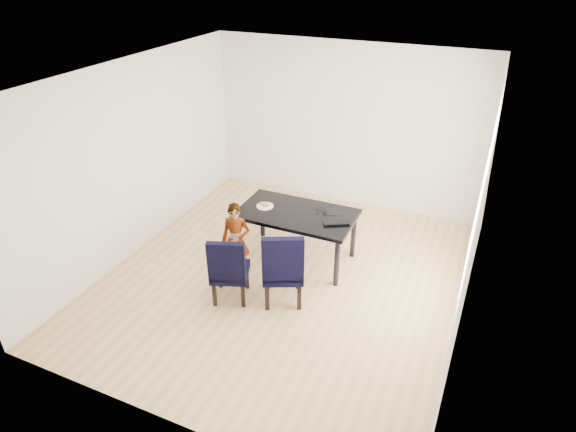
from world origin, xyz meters
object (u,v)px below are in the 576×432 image
at_px(dining_table, 297,236).
at_px(chair_left, 230,267).
at_px(plate, 265,206).
at_px(child, 236,240).
at_px(chair_right, 283,265).
at_px(laptop, 336,221).

distance_m(dining_table, chair_left, 1.22).
relative_size(dining_table, plate, 6.79).
bearing_deg(chair_left, child, 89.83).
distance_m(chair_left, plate, 1.15).
bearing_deg(child, chair_right, -34.33).
distance_m(chair_left, chair_right, 0.66).
distance_m(chair_left, laptop, 1.52).
relative_size(chair_left, laptop, 2.65).
distance_m(dining_table, chair_right, 0.94).
distance_m(child, laptop, 1.35).
xyz_separation_m(chair_left, child, (-0.18, 0.48, 0.06)).
relative_size(chair_left, child, 0.88).
height_order(chair_left, laptop, chair_left).
xyz_separation_m(child, plate, (0.13, 0.63, 0.23)).
height_order(chair_right, plate, chair_right).
relative_size(chair_left, plate, 3.95).
bearing_deg(chair_right, dining_table, 77.38).
bearing_deg(chair_left, laptop, 28.03).
distance_m(chair_right, plate, 1.14).
relative_size(child, plate, 4.48).
distance_m(child, plate, 0.68).
xyz_separation_m(chair_right, laptop, (0.38, 0.88, 0.25)).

